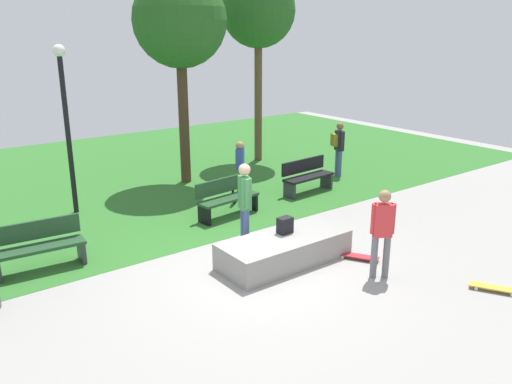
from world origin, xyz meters
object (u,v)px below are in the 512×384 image
Objects in this scene: skater_performing_trick at (382,228)px; concrete_ledge at (284,249)px; park_bench_far_right at (227,197)px; park_bench_near_path at (39,245)px; tree_tall_oak at (180,22)px; cyclist_on_bicycle at (240,173)px; skateboard_by_ledge at (358,256)px; park_bench_by_oak at (307,175)px; lamp_post at (66,113)px; backpack_on_ledge at (285,225)px; tree_slender_maple at (258,12)px; skateboard_spare at (494,288)px; skater_watching at (245,200)px; pedestrian_with_backpack at (338,144)px.

concrete_ledge is at bearing 122.05° from skater_performing_trick.
park_bench_far_right reaches higher than concrete_ledge.
tree_tall_oak reaches higher than park_bench_near_path.
cyclist_on_bicycle is at bearing -77.07° from tree_tall_oak.
park_bench_by_oak reaches higher than skateboard_by_ledge.
lamp_post is at bearing 158.89° from park_bench_by_oak.
park_bench_by_oak is (3.25, 2.93, -0.19)m from backpack_on_ledge.
tree_tall_oak is (-3.30, -0.84, -0.34)m from tree_slender_maple.
tree_tall_oak reaches higher than lamp_post.
skateboard_spare is 6.10m from park_bench_far_right.
tree_slender_maple is at bearing 13.10° from lamp_post.
skater_performing_trick reaches higher than concrete_ledge.
tree_tall_oak is at bearing 77.68° from park_bench_far_right.
tree_slender_maple reaches higher than lamp_post.
cyclist_on_bicycle reaches higher than park_bench_by_oak.
park_bench_far_right is at bearing -134.81° from tree_slender_maple.
skater_watching reaches higher than park_bench_near_path.
park_bench_far_right is 1.01× the size of park_bench_by_oak.
lamp_post reaches higher than concrete_ledge.
park_bench_far_right and park_bench_by_oak have the same top height.
concrete_ledge is 2.89m from park_bench_far_right.
tree_tall_oak is (-2.12, 2.91, 3.99)m from park_bench_by_oak.
backpack_on_ledge is at bearing 116.04° from skater_performing_trick.
cyclist_on_bicycle is (0.79, 5.44, -0.32)m from skater_performing_trick.
skater_watching is 1.10× the size of park_bench_by_oak.
backpack_on_ledge is at bearing -144.81° from pedestrian_with_backpack.
lamp_post is (-2.81, 2.44, 1.95)m from park_bench_far_right.
cyclist_on_bicycle is (5.56, 1.42, 0.15)m from park_bench_near_path.
skater_watching is 0.31× the size of tree_tall_oak.
park_bench_by_oak is 1.00× the size of pedestrian_with_backpack.
pedestrian_with_backpack is 1.08× the size of cyclist_on_bicycle.
skater_watching is 2.48m from skateboard_by_ledge.
park_bench_near_path is 1.00× the size of pedestrian_with_backpack.
tree_tall_oak is at bearing 87.66° from skater_performing_trick.
park_bench_near_path is at bearing -152.65° from tree_slender_maple.
park_bench_near_path is at bearing 136.86° from skateboard_spare.
skater_performing_trick reaches higher than skateboard_spare.
skateboard_spare is 0.49× the size of park_bench_by_oak.
backpack_on_ledge is 0.20× the size of pedestrian_with_backpack.
concrete_ledge is 6.52m from pedestrian_with_backpack.
park_bench_far_right is at bearing -136.84° from cyclist_on_bicycle.
lamp_post is at bearing -166.90° from tree_slender_maple.
backpack_on_ledge is 4.38m from park_bench_by_oak.
park_bench_by_oak reaches higher than concrete_ledge.
lamp_post is (-4.35, 8.32, 2.37)m from skateboard_spare.
park_bench_by_oak is at bearing 5.39° from park_bench_far_right.
park_bench_near_path is 3.73m from lamp_post.
pedestrian_with_backpack reaches higher than backpack_on_ledge.
pedestrian_with_backpack is (4.70, 0.95, 0.50)m from park_bench_far_right.
skateboard_by_ledge is at bearing 111.29° from skateboard_spare.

